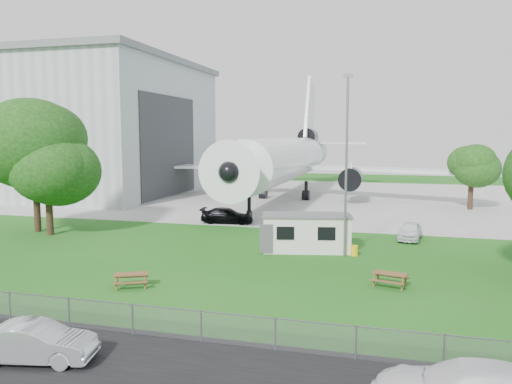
% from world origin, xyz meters
% --- Properties ---
extents(ground, '(160.00, 160.00, 0.00)m').
position_xyz_m(ground, '(0.00, 0.00, 0.00)').
color(ground, '#2F7123').
extents(asphalt_strip, '(120.00, 8.00, 0.02)m').
position_xyz_m(asphalt_strip, '(0.00, -13.00, 0.01)').
color(asphalt_strip, black).
rests_on(asphalt_strip, ground).
extents(concrete_apron, '(120.00, 46.00, 0.03)m').
position_xyz_m(concrete_apron, '(0.00, 38.00, 0.01)').
color(concrete_apron, '#B7B7B2').
rests_on(concrete_apron, ground).
extents(hangar, '(43.00, 31.00, 18.55)m').
position_xyz_m(hangar, '(-37.97, 36.00, 9.41)').
color(hangar, '#B2B7BC').
rests_on(hangar, ground).
extents(airliner, '(46.36, 47.73, 17.69)m').
position_xyz_m(airliner, '(-2.00, 35.86, 5.27)').
color(airliner, white).
rests_on(airliner, ground).
extents(site_cabin, '(6.96, 3.92, 2.62)m').
position_xyz_m(site_cabin, '(5.44, 7.24, 1.31)').
color(site_cabin, silver).
rests_on(site_cabin, ground).
extents(picnic_west, '(2.27, 2.12, 0.76)m').
position_xyz_m(picnic_west, '(-2.28, -3.73, 0.00)').
color(picnic_west, brown).
rests_on(picnic_west, ground).
extents(picnic_east, '(2.11, 1.90, 0.76)m').
position_xyz_m(picnic_east, '(11.18, 0.03, 0.00)').
color(picnic_east, brown).
rests_on(picnic_east, ground).
extents(fence, '(58.00, 0.04, 1.30)m').
position_xyz_m(fence, '(0.00, -9.50, 0.00)').
color(fence, gray).
rests_on(fence, ground).
extents(lamp_mast, '(0.16, 0.16, 12.00)m').
position_xyz_m(lamp_mast, '(8.20, 6.20, 6.00)').
color(lamp_mast, slate).
rests_on(lamp_mast, ground).
extents(tree_west_big, '(9.33, 9.33, 12.31)m').
position_xyz_m(tree_west_big, '(-17.83, 8.34, 7.64)').
color(tree_west_big, '#382619').
rests_on(tree_west_big, ground).
extents(tree_west_small, '(6.83, 6.83, 8.75)m').
position_xyz_m(tree_west_small, '(-15.89, 7.41, 5.32)').
color(tree_west_small, '#382619').
rests_on(tree_west_small, ground).
extents(tree_far_apron, '(5.67, 5.67, 7.67)m').
position_xyz_m(tree_far_apron, '(19.65, 31.62, 4.82)').
color(tree_far_apron, '#382619').
rests_on(tree_far_apron, ground).
extents(car_centre_sedan, '(4.54, 2.33, 1.42)m').
position_xyz_m(car_centre_sedan, '(-1.16, -12.65, 0.71)').
color(car_centre_sedan, silver).
rests_on(car_centre_sedan, ground).
extents(car_ne_hatch, '(2.16, 4.19, 1.36)m').
position_xyz_m(car_ne_hatch, '(12.66, 13.10, 0.68)').
color(car_ne_hatch, white).
rests_on(car_ne_hatch, ground).
extents(car_apron_van, '(5.09, 2.59, 1.41)m').
position_xyz_m(car_apron_van, '(-3.54, 16.37, 0.71)').
color(car_apron_van, black).
rests_on(car_apron_van, ground).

